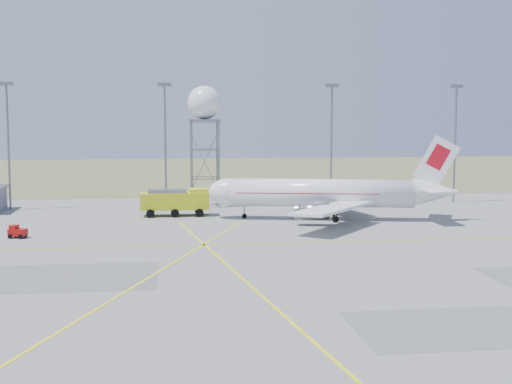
{
  "coord_description": "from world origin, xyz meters",
  "views": [
    {
      "loc": [
        -10.21,
        -52.48,
        15.11
      ],
      "look_at": [
        1.73,
        40.0,
        5.12
      ],
      "focal_mm": 50.0,
      "sensor_mm": 36.0,
      "label": 1
    }
  ],
  "objects": [
    {
      "name": "ground",
      "position": [
        0.0,
        0.0,
        0.0
      ],
      "size": [
        400.0,
        400.0,
        0.0
      ],
      "primitive_type": "plane",
      "color": "gray",
      "rests_on": "ground"
    },
    {
      "name": "grass_strip",
      "position": [
        0.0,
        140.0,
        0.01
      ],
      "size": [
        400.0,
        120.0,
        0.03
      ],
      "primitive_type": "cube",
      "color": "olive",
      "rests_on": "ground"
    },
    {
      "name": "mast_a",
      "position": [
        -35.0,
        66.0,
        12.07
      ],
      "size": [
        2.2,
        0.5,
        20.5
      ],
      "color": "slate",
      "rests_on": "ground"
    },
    {
      "name": "mast_b",
      "position": [
        -10.0,
        66.0,
        12.07
      ],
      "size": [
        2.2,
        0.5,
        20.5
      ],
      "color": "slate",
      "rests_on": "ground"
    },
    {
      "name": "mast_c",
      "position": [
        18.0,
        66.0,
        12.07
      ],
      "size": [
        2.2,
        0.5,
        20.5
      ],
      "color": "slate",
      "rests_on": "ground"
    },
    {
      "name": "mast_d",
      "position": [
        40.0,
        66.0,
        12.07
      ],
      "size": [
        2.2,
        0.5,
        20.5
      ],
      "color": "slate",
      "rests_on": "ground"
    },
    {
      "name": "airliner_main",
      "position": [
        13.1,
        48.69,
        3.8
      ],
      "size": [
        36.2,
        34.6,
        12.39
      ],
      "rotation": [
        0.0,
        0.0,
        2.92
      ],
      "color": "white",
      "rests_on": "ground"
    },
    {
      "name": "radar_tower",
      "position": [
        -3.5,
        66.38,
        11.25
      ],
      "size": [
        5.54,
        5.54,
        20.05
      ],
      "color": "slate",
      "rests_on": "ground"
    },
    {
      "name": "fire_truck",
      "position": [
        -8.42,
        55.29,
        1.97
      ],
      "size": [
        10.3,
        4.16,
        4.11
      ],
      "rotation": [
        0.0,
        0.0,
        -0.01
      ],
      "color": "#C8CF18",
      "rests_on": "ground"
    },
    {
      "name": "baggage_tug",
      "position": [
        -28.44,
        37.98,
        0.61
      ],
      "size": [
        2.36,
        2.1,
        1.62
      ],
      "rotation": [
        0.0,
        0.0,
        -0.26
      ],
      "color": "#A10C0B",
      "rests_on": "ground"
    }
  ]
}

